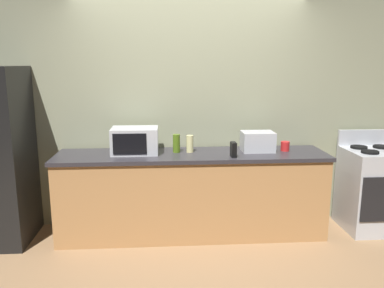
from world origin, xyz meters
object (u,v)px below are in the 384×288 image
(stove_range, at_px, (372,189))
(mug_red, at_px, (285,146))
(bottle_olive_oil, at_px, (176,143))
(cordless_phone, at_px, (233,150))
(toaster_oven, at_px, (258,141))
(microwave, at_px, (135,141))
(bottle_vinegar, at_px, (190,144))

(stove_range, relative_size, mug_red, 10.70)
(bottle_olive_oil, bearing_deg, cordless_phone, -23.42)
(mug_red, bearing_deg, toaster_oven, 178.39)
(stove_range, relative_size, cordless_phone, 7.20)
(microwave, height_order, bottle_olive_oil, microwave)
(stove_range, bearing_deg, mug_red, 177.01)
(microwave, xyz_separation_m, mug_red, (1.60, 0.00, -0.08))
(mug_red, bearing_deg, stove_range, -2.99)
(bottle_vinegar, bearing_deg, mug_red, -0.33)
(toaster_oven, bearing_deg, stove_range, -2.67)
(bottle_vinegar, xyz_separation_m, mug_red, (1.03, -0.01, -0.04))
(microwave, relative_size, bottle_olive_oil, 2.49)
(bottle_olive_oil, bearing_deg, stove_range, -1.61)
(cordless_phone, distance_m, bottle_olive_oil, 0.62)
(stove_range, xyz_separation_m, toaster_oven, (-1.29, 0.06, 0.54))
(microwave, relative_size, mug_red, 4.75)
(microwave, height_order, bottle_vinegar, microwave)
(cordless_phone, bearing_deg, bottle_olive_oil, 154.85)
(microwave, distance_m, toaster_oven, 1.30)
(toaster_oven, bearing_deg, microwave, -179.46)
(bottle_vinegar, distance_m, mug_red, 1.03)
(bottle_vinegar, bearing_deg, toaster_oven, 0.20)
(mug_red, bearing_deg, microwave, -179.87)
(cordless_phone, bearing_deg, toaster_oven, 37.04)
(stove_range, height_order, microwave, microwave)
(bottle_vinegar, height_order, mug_red, bottle_vinegar)
(cordless_phone, relative_size, bottle_vinegar, 0.83)
(stove_range, xyz_separation_m, cordless_phone, (-1.60, -0.18, 0.51))
(bottle_olive_oil, distance_m, bottle_vinegar, 0.14)
(toaster_oven, xyz_separation_m, cordless_phone, (-0.30, -0.24, -0.03))
(toaster_oven, xyz_separation_m, mug_red, (0.30, -0.01, -0.05))
(bottle_olive_oil, relative_size, mug_red, 1.91)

